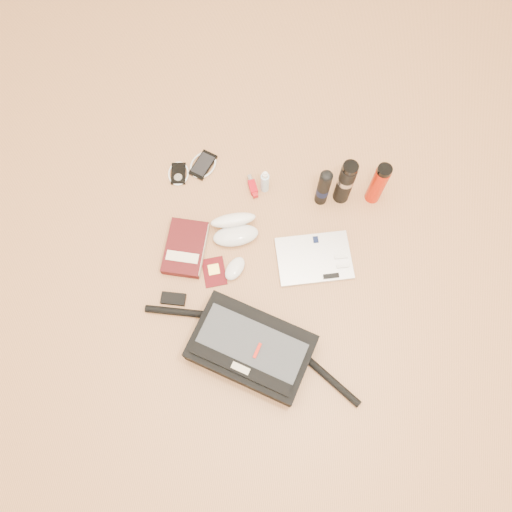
# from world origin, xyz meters

# --- Properties ---
(ground) EXTENTS (4.00, 4.00, 0.00)m
(ground) POSITION_xyz_m (0.00, 0.00, 0.00)
(ground) COLOR #B1784A
(ground) RESTS_ON ground
(messenger_bag) EXTENTS (0.81, 0.36, 0.12)m
(messenger_bag) POSITION_xyz_m (-0.01, -0.23, 0.05)
(messenger_bag) COLOR black
(messenger_bag) RESTS_ON ground
(laptop) EXTENTS (0.32, 0.26, 0.03)m
(laptop) POSITION_xyz_m (0.18, 0.15, 0.01)
(laptop) COLOR silver
(laptop) RESTS_ON ground
(book) EXTENTS (0.15, 0.23, 0.04)m
(book) POSITION_xyz_m (-0.31, 0.12, 0.02)
(book) COLOR #3F0B0E
(book) RESTS_ON ground
(passport) EXTENTS (0.12, 0.14, 0.01)m
(passport) POSITION_xyz_m (-0.19, 0.05, 0.00)
(passport) COLOR #4B060A
(passport) RESTS_ON ground
(mouse) EXTENTS (0.10, 0.12, 0.03)m
(mouse) POSITION_xyz_m (-0.11, 0.06, 0.02)
(mouse) COLOR silver
(mouse) RESTS_ON ground
(sunglasses_case) EXTENTS (0.22, 0.20, 0.10)m
(sunglasses_case) POSITION_xyz_m (-0.14, 0.22, 0.04)
(sunglasses_case) COLOR silver
(sunglasses_case) RESTS_ON ground
(ipod) EXTENTS (0.10, 0.11, 0.01)m
(ipod) POSITION_xyz_m (-0.41, 0.44, 0.01)
(ipod) COLOR black
(ipod) RESTS_ON ground
(phone) EXTENTS (0.13, 0.14, 0.01)m
(phone) POSITION_xyz_m (-0.31, 0.50, 0.01)
(phone) COLOR black
(phone) RESTS_ON ground
(inhaler) EXTENTS (0.06, 0.10, 0.03)m
(inhaler) POSITION_xyz_m (-0.10, 0.42, 0.01)
(inhaler) COLOR #A40813
(inhaler) RESTS_ON ground
(spray_bottle) EXTENTS (0.04, 0.04, 0.13)m
(spray_bottle) POSITION_xyz_m (-0.05, 0.43, 0.06)
(spray_bottle) COLOR #B3D8F6
(spray_bottle) RESTS_ON ground
(aerosol_can) EXTENTS (0.05, 0.05, 0.21)m
(aerosol_can) POSITION_xyz_m (0.18, 0.41, 0.10)
(aerosol_can) COLOR black
(aerosol_can) RESTS_ON ground
(thermos_black) EXTENTS (0.06, 0.06, 0.24)m
(thermos_black) POSITION_xyz_m (0.26, 0.43, 0.12)
(thermos_black) COLOR black
(thermos_black) RESTS_ON ground
(thermos_red) EXTENTS (0.07, 0.07, 0.23)m
(thermos_red) POSITION_xyz_m (0.39, 0.45, 0.11)
(thermos_red) COLOR #BE1803
(thermos_red) RESTS_ON ground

